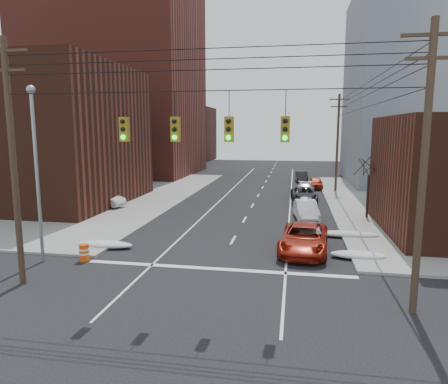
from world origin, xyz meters
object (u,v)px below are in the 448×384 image
at_px(parked_car_c, 304,194).
at_px(parked_car_f, 302,177).
at_px(lot_car_a, 104,199).
at_px(parked_car_d, 305,190).
at_px(parked_car_a, 310,236).
at_px(lot_car_c, 81,193).
at_px(construction_barrel, 84,252).
at_px(parked_car_b, 306,210).
at_px(parked_car_e, 316,183).
at_px(lot_car_d, 94,189).
at_px(lot_car_b, 121,185).
at_px(red_pickup, 304,239).

height_order(parked_car_c, parked_car_f, parked_car_c).
bearing_deg(lot_car_a, parked_car_d, -44.10).
bearing_deg(parked_car_d, parked_car_a, -86.46).
bearing_deg(lot_car_c, construction_barrel, -130.01).
bearing_deg(parked_car_b, parked_car_d, 83.23).
relative_size(parked_car_e, construction_barrel, 4.38).
bearing_deg(parked_car_a, parked_car_e, 84.06).
bearing_deg(lot_car_c, lot_car_d, 7.71).
relative_size(parked_car_a, parked_car_d, 0.92).
bearing_deg(parked_car_f, lot_car_d, -144.97).
bearing_deg(parked_car_a, lot_car_c, 148.01).
relative_size(parked_car_b, lot_car_b, 0.85).
xyz_separation_m(parked_car_f, construction_barrel, (-12.15, -35.99, -0.22)).
distance_m(parked_car_a, parked_car_d, 19.14).
bearing_deg(lot_car_d, parked_car_b, -117.17).
relative_size(parked_car_a, lot_car_a, 1.05).
xyz_separation_m(parked_car_d, construction_barrel, (-12.28, -23.65, -0.22)).
bearing_deg(lot_car_b, lot_car_d, 130.60).
xyz_separation_m(parked_car_d, lot_car_d, (-21.67, -4.76, 0.21)).
relative_size(red_pickup, lot_car_c, 1.33).
bearing_deg(parked_car_b, parked_car_a, -96.11).
xyz_separation_m(parked_car_b, parked_car_f, (0.00, 23.50, -0.05)).
bearing_deg(parked_car_a, parked_car_f, 87.69).
xyz_separation_m(lot_car_b, construction_barrel, (7.86, -22.23, -0.42)).
bearing_deg(lot_car_b, parked_car_d, -110.82).
xyz_separation_m(red_pickup, lot_car_a, (-17.70, 10.27, 0.06)).
bearing_deg(parked_car_c, lot_car_a, -164.07).
xyz_separation_m(red_pickup, construction_barrel, (-11.80, -3.75, -0.32)).
relative_size(parked_car_a, construction_barrel, 4.78).
xyz_separation_m(lot_car_b, lot_car_d, (-1.52, -3.34, 0.02)).
distance_m(parked_car_b, lot_car_c, 22.41).
height_order(parked_car_a, construction_barrel, parked_car_a).
xyz_separation_m(red_pickup, parked_car_f, (0.35, 32.24, -0.09)).
bearing_deg(parked_car_c, parked_car_a, -93.84).
bearing_deg(parked_car_c, parked_car_d, 83.82).
bearing_deg(lot_car_d, parked_car_c, -96.35).
height_order(parked_car_d, lot_car_c, parked_car_d).
distance_m(parked_car_d, parked_car_e, 6.29).
relative_size(parked_car_a, parked_car_c, 0.87).
bearing_deg(lot_car_a, lot_car_c, 70.38).
height_order(parked_car_b, parked_car_d, parked_car_b).
bearing_deg(lot_car_a, parked_car_a, -99.81).
relative_size(red_pickup, construction_barrel, 6.13).
height_order(red_pickup, lot_car_d, lot_car_d).
height_order(lot_car_c, lot_car_d, lot_car_d).
distance_m(parked_car_a, parked_car_c, 15.99).
xyz_separation_m(red_pickup, lot_car_c, (-21.60, 13.27, -0.02)).
height_order(lot_car_a, construction_barrel, lot_car_a).
bearing_deg(lot_car_b, lot_car_c, 134.77).
xyz_separation_m(lot_car_a, lot_car_b, (-1.97, 8.22, 0.05)).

